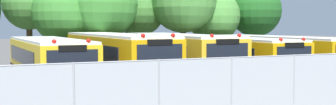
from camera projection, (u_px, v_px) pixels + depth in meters
name	position (u px, v px, depth m)	size (l,w,h in m)	color
ground_plane	(177.00, 81.00, 24.47)	(160.00, 160.00, 0.00)	#514F4C
school_bus_0	(49.00, 61.00, 21.37)	(2.66, 9.96, 2.57)	yellow
school_bus_1	(115.00, 57.00, 22.71)	(2.49, 11.59, 2.77)	#EAA80C
school_bus_2	(178.00, 55.00, 24.41)	(2.79, 10.62, 2.72)	yellow
school_bus_3	(234.00, 56.00, 25.70)	(2.69, 10.93, 2.51)	#EAA80C
school_bus_4	(279.00, 54.00, 27.22)	(2.71, 10.97, 2.53)	#EAA80C
tree_1	(30.00, 5.00, 29.99)	(3.55, 3.55, 6.30)	#4C3823
tree_2	(63.00, 12.00, 29.19)	(4.12, 4.12, 5.99)	#4C3823
tree_3	(101.00, 4.00, 29.80)	(4.84, 4.84, 6.92)	#4C3823
tree_4	(138.00, 9.00, 33.01)	(4.06, 4.06, 6.30)	#4C3823
tree_5	(184.00, 0.00, 32.36)	(4.93, 4.93, 7.44)	#4C3823
tree_6	(214.00, 16.00, 34.03)	(4.10, 4.10, 5.82)	#4C3823
tree_7	(255.00, 11.00, 35.48)	(4.18, 4.18, 6.32)	#4C3823
chainlink_fence	(294.00, 82.00, 16.09)	(21.34, 0.07, 2.04)	#9EA0A3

